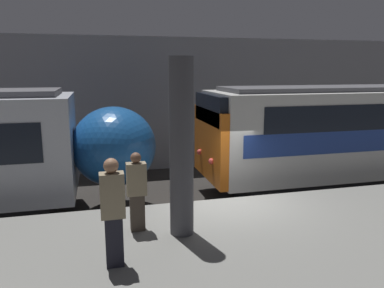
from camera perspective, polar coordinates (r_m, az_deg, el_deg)
ground_plane at (r=9.73m, az=4.74°, el=-14.03°), size 120.00×120.00×0.00m
platform at (r=7.39m, az=11.60°, el=-18.46°), size 40.00×5.12×1.04m
station_rear_barrier at (r=15.61m, az=-3.45°, el=6.04°), size 50.00×0.15×5.43m
support_pillar_near at (r=6.95m, az=-1.62°, el=-0.68°), size 0.45×0.45×3.35m
person_waiting at (r=7.38m, az=-8.42°, el=-6.96°), size 0.38×0.24×1.57m
person_walking at (r=6.10m, az=-11.95°, el=-9.77°), size 0.38×0.24×1.79m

